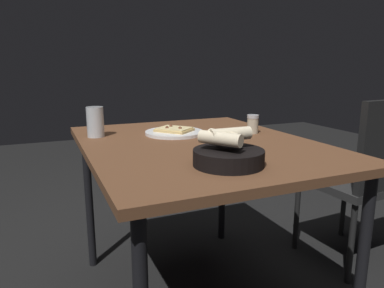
# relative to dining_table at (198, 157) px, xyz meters

# --- Properties ---
(dining_table) EXTENTS (0.90, 1.15, 0.75)m
(dining_table) POSITION_rel_dining_table_xyz_m (0.00, 0.00, 0.00)
(dining_table) COLOR brown
(dining_table) RESTS_ON ground
(pizza_plate) EXTENTS (0.27, 0.27, 0.04)m
(pizza_plate) POSITION_rel_dining_table_xyz_m (0.03, -0.20, 0.07)
(pizza_plate) COLOR white
(pizza_plate) RESTS_ON dining_table
(bread_basket) EXTENTS (0.22, 0.22, 0.12)m
(bread_basket) POSITION_rel_dining_table_xyz_m (0.06, 0.36, 0.10)
(bread_basket) COLOR black
(bread_basket) RESTS_ON dining_table
(beer_glass) EXTENTS (0.07, 0.07, 0.13)m
(beer_glass) POSITION_rel_dining_table_xyz_m (0.37, -0.27, 0.12)
(beer_glass) COLOR silver
(beer_glass) RESTS_ON dining_table
(pepper_shaker) EXTENTS (0.05, 0.05, 0.09)m
(pepper_shaker) POSITION_rel_dining_table_xyz_m (-0.31, -0.07, 0.10)
(pepper_shaker) COLOR #BFB299
(pepper_shaker) RESTS_ON dining_table
(chair_near) EXTENTS (0.46, 0.46, 0.90)m
(chair_near) POSITION_rel_dining_table_xyz_m (-0.93, 0.04, -0.17)
(chair_near) COLOR #262626
(chair_near) RESTS_ON ground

